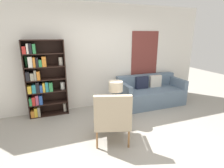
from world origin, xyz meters
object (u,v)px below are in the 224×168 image
armchair (112,117)px  couch (150,93)px  bookshelf (42,80)px  side_table (118,102)px  table_lamp (116,88)px

armchair → couch: size_ratio=0.54×
bookshelf → side_table: bookshelf is taller
couch → side_table: size_ratio=3.51×
couch → side_table: 1.41m
armchair → couch: (1.68, 1.42, -0.22)m
couch → table_lamp: bearing=-154.6°
side_table → couch: bearing=26.8°
armchair → side_table: (0.43, 0.79, -0.07)m
couch → side_table: bearing=-153.2°
bookshelf → side_table: 1.87m
side_table → armchair: bearing=-118.3°
bookshelf → armchair: bookshelf is taller
armchair → side_table: size_ratio=1.88×
armchair → side_table: armchair is taller
bookshelf → couch: (2.83, -0.26, -0.58)m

